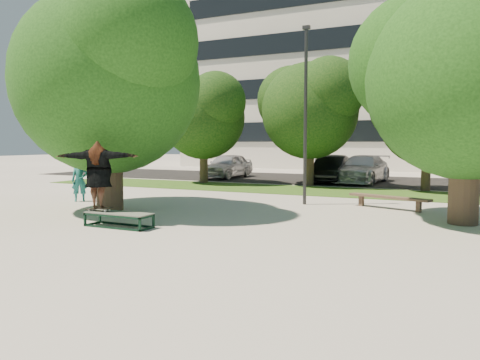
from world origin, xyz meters
The scene contains 18 objects.
ground centered at (0.00, 0.00, 0.00)m, with size 120.00×120.00×0.00m, color gray.
grass_strip centered at (1.00, 9.50, 0.01)m, with size 30.00×4.00×0.02m, color #214714.
asphalt_strip centered at (0.00, 16.00, 0.01)m, with size 40.00×8.00×0.01m, color black.
tree_left centered at (-4.29, 1.09, 4.42)m, with size 6.96×5.95×7.12m.
tree_right centered at (5.92, 3.08, 4.09)m, with size 6.24×5.33×6.51m.
bg_tree_left centered at (-6.57, 11.07, 3.73)m, with size 5.28×4.51×5.77m.
bg_tree_mid centered at (-1.08, 12.08, 4.02)m, with size 5.76×4.92×6.24m.
bg_tree_right centered at (4.43, 11.57, 3.49)m, with size 5.04×4.31×5.43m.
lamppost centered at (1.00, 5.00, 3.15)m, with size 0.25×0.15×6.11m.
office_building centered at (-2.00, 31.98, 8.00)m, with size 30.00×14.12×16.00m.
grind_box centered at (-1.94, -1.28, 0.19)m, with size 1.80×0.60×0.38m.
skater_rig centered at (-2.58, -1.28, 1.32)m, with size 2.21×1.36×1.82m.
bystander centered at (-6.68, 2.23, 0.77)m, with size 0.57×0.37×1.55m, color #1A6164.
bench centered at (3.82, 5.08, 0.35)m, with size 2.71×1.33×0.42m.
car_silver_a centered at (-6.97, 14.68, 0.75)m, with size 1.76×4.38×1.49m, color silver.
car_dark centered at (-0.50, 14.31, 0.70)m, with size 1.48×4.25×1.40m, color black.
car_grey centered at (-0.55, 15.18, 0.73)m, with size 2.43×5.28×1.47m, color #5B5A5F.
car_silver_b centered at (1.13, 14.65, 0.73)m, with size 2.06×5.06×1.47m, color silver.
Camera 1 is at (5.94, -10.61, 2.17)m, focal length 35.00 mm.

